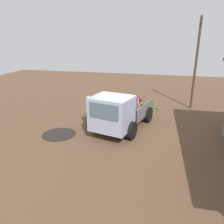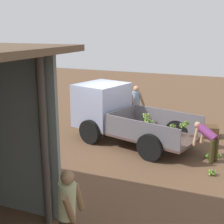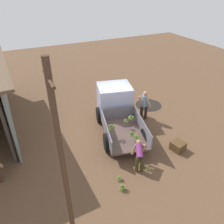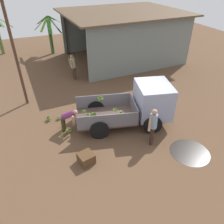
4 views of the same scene
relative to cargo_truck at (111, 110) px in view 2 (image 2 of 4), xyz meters
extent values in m
plane|color=brown|center=(-0.29, 0.34, -1.05)|extent=(36.00, 36.00, 0.00)
cylinder|color=black|center=(0.74, -2.70, -1.05)|extent=(1.65, 1.65, 0.01)
cube|color=#503D36|center=(-1.79, 0.44, -0.58)|extent=(3.11, 2.41, 0.08)
cube|color=slate|center=(-1.58, 1.29, -0.21)|extent=(2.69, 0.71, 0.67)
cube|color=slate|center=(-2.00, -0.41, -0.21)|extent=(2.69, 0.71, 0.67)
cube|color=slate|center=(-0.47, 0.12, -0.21)|extent=(0.48, 1.76, 0.67)
cube|color=#98A0C0|center=(0.41, -0.10, 0.16)|extent=(1.90, 2.08, 1.57)
cube|color=#4C606B|center=(1.16, -0.28, 0.47)|extent=(0.37, 1.38, 0.69)
cylinder|color=black|center=(0.41, 0.86, -0.62)|extent=(0.89, 0.42, 0.86)
cylinder|color=black|center=(-0.04, -0.95, -0.62)|extent=(0.89, 0.42, 0.86)
cylinder|color=black|center=(-1.97, 1.45, -0.62)|extent=(0.89, 0.42, 0.86)
cylinder|color=black|center=(-2.42, -0.37, -0.62)|extent=(0.89, 0.42, 0.86)
sphere|color=#4A4230|center=(-1.43, 0.15, -0.08)|extent=(0.08, 0.08, 0.08)
cylinder|color=#557830|center=(-1.38, 0.18, -0.13)|extent=(0.12, 0.16, 0.13)
cylinder|color=#538827|center=(-1.45, 0.22, -0.11)|extent=(0.18, 0.09, 0.10)
cylinder|color=olive|center=(-1.50, 0.16, -0.12)|extent=(0.08, 0.18, 0.11)
cylinder|color=#5E902A|center=(-1.46, 0.08, -0.13)|extent=(0.17, 0.10, 0.13)
cylinder|color=#70AA31|center=(-1.40, 0.11, -0.15)|extent=(0.13, 0.12, 0.16)
sphere|color=brown|center=(-1.31, -0.20, -0.05)|extent=(0.08, 0.08, 0.08)
cylinder|color=#7FA542|center=(-1.33, -0.12, -0.11)|extent=(0.22, 0.11, 0.13)
cylinder|color=#598F22|center=(-1.37, -0.17, -0.13)|extent=(0.13, 0.19, 0.17)
cylinder|color=olive|center=(-1.39, -0.21, -0.11)|extent=(0.07, 0.21, 0.14)
cylinder|color=olive|center=(-1.33, -0.27, -0.13)|extent=(0.19, 0.11, 0.18)
cylinder|color=#7FA745|center=(-1.27, -0.28, -0.11)|extent=(0.21, 0.12, 0.13)
cylinder|color=olive|center=(-1.25, -0.24, -0.13)|extent=(0.15, 0.18, 0.17)
cylinder|color=#7DA340|center=(-1.22, -0.18, -0.11)|extent=(0.10, 0.21, 0.14)
cylinder|color=#5E962C|center=(-1.26, -0.13, -0.11)|extent=(0.20, 0.15, 0.14)
sphere|color=#49422F|center=(-1.81, 1.13, 0.12)|extent=(0.09, 0.09, 0.09)
cylinder|color=olive|center=(-1.73, 1.06, 0.07)|extent=(0.20, 0.22, 0.14)
cylinder|color=#52751C|center=(-1.72, 1.16, 0.05)|extent=(0.12, 0.24, 0.18)
cylinder|color=#83B147|center=(-1.79, 1.21, 0.04)|extent=(0.23, 0.09, 0.19)
cylinder|color=#588C1F|center=(-1.86, 1.18, 0.03)|extent=(0.18, 0.18, 0.22)
cylinder|color=#47761A|center=(-1.90, 1.09, 0.06)|extent=(0.13, 0.25, 0.16)
cylinder|color=#4E7521|center=(-1.83, 1.02, 0.06)|extent=(0.25, 0.09, 0.14)
sphere|color=#47402E|center=(-2.39, 0.35, -0.16)|extent=(0.07, 0.07, 0.07)
cylinder|color=olive|center=(-2.36, 0.41, -0.23)|extent=(0.16, 0.11, 0.16)
cylinder|color=#537925|center=(-2.42, 0.41, -0.23)|extent=(0.17, 0.11, 0.16)
cylinder|color=#5B8D1D|center=(-2.46, 0.37, -0.21)|extent=(0.08, 0.19, 0.12)
cylinder|color=#497725|center=(-2.43, 0.30, -0.23)|extent=(0.16, 0.13, 0.15)
cylinder|color=#517620|center=(-2.36, 0.30, -0.23)|extent=(0.16, 0.12, 0.16)
cylinder|color=#63A131|center=(-2.33, 0.35, -0.23)|extent=(0.04, 0.16, 0.16)
sphere|color=brown|center=(-2.72, 0.30, -0.11)|extent=(0.07, 0.07, 0.07)
cylinder|color=olive|center=(-2.77, 0.25, -0.16)|extent=(0.15, 0.16, 0.13)
cylinder|color=#53772B|center=(-2.71, 0.22, -0.15)|extent=(0.18, 0.06, 0.10)
cylinder|color=olive|center=(-2.66, 0.26, -0.15)|extent=(0.14, 0.17, 0.11)
cylinder|color=#78AA31|center=(-2.66, 0.33, -0.17)|extent=(0.13, 0.17, 0.14)
cylinder|color=#4E7929|center=(-2.72, 0.37, -0.15)|extent=(0.18, 0.06, 0.11)
cylinder|color=#87B144|center=(-2.77, 0.31, -0.17)|extent=(0.10, 0.17, 0.15)
sphere|color=brown|center=(-2.85, 0.44, 0.03)|extent=(0.07, 0.07, 0.07)
cylinder|color=#54732C|center=(-2.89, 0.40, -0.03)|extent=(0.11, 0.12, 0.13)
cylinder|color=olive|center=(-2.84, 0.38, -0.02)|extent=(0.14, 0.05, 0.12)
cylinder|color=#587A36|center=(-2.81, 0.42, -0.03)|extent=(0.08, 0.12, 0.14)
cylinder|color=#558B24|center=(-2.80, 0.46, -0.02)|extent=(0.08, 0.14, 0.13)
cylinder|color=olive|center=(-2.82, 0.49, -0.02)|extent=(0.14, 0.10, 0.12)
cylinder|color=#4A7C1D|center=(-2.88, 0.49, 0.00)|extent=(0.15, 0.11, 0.08)
cylinder|color=#467819|center=(-2.89, 0.44, -0.03)|extent=(0.04, 0.12, 0.14)
cylinder|color=#3F3833|center=(-0.98, 5.39, 0.71)|extent=(0.16, 0.16, 3.53)
cylinder|color=#332219|center=(-0.51, -1.64, -0.63)|extent=(0.23, 0.23, 0.84)
cylinder|color=#332219|center=(-0.36, -1.45, -0.63)|extent=(0.23, 0.23, 0.84)
cylinder|color=#7A97B9|center=(-0.44, -1.54, 0.12)|extent=(0.45, 0.44, 0.67)
sphere|color=tan|center=(-0.44, -1.54, 0.57)|extent=(0.24, 0.24, 0.24)
cylinder|color=tan|center=(-0.67, -1.63, 0.11)|extent=(0.30, 0.34, 0.62)
cylinder|color=tan|center=(-0.38, -1.32, 0.10)|extent=(0.25, 0.28, 0.63)
cylinder|color=#373017|center=(-3.74, 0.88, -0.68)|extent=(0.19, 0.19, 0.75)
cylinder|color=#373017|center=(-3.82, 0.69, -0.68)|extent=(0.19, 0.19, 0.75)
cylinder|color=#742D67|center=(-3.54, 0.67, -0.18)|extent=(0.70, 0.52, 0.50)
sphere|color=tan|center=(-3.21, 0.53, -0.01)|extent=(0.21, 0.21, 0.21)
cylinder|color=tan|center=(-3.20, 0.73, -0.35)|extent=(0.18, 0.25, 0.56)
cylinder|color=tan|center=(-3.37, 0.39, -0.35)|extent=(0.17, 0.22, 0.56)
cylinder|color=#B4BC88|center=(-1.93, 6.13, 0.09)|extent=(0.37, 0.34, 0.66)
sphere|color=#8C6746|center=(-1.95, 6.13, 0.53)|extent=(0.23, 0.23, 0.23)
cylinder|color=#8C6746|center=(-2.03, 5.92, 0.08)|extent=(0.14, 0.32, 0.61)
cylinder|color=#8C6746|center=(-2.09, 6.32, 0.08)|extent=(0.14, 0.36, 0.60)
sphere|color=brown|center=(-3.90, 0.41, -0.92)|extent=(0.06, 0.06, 0.06)
cylinder|color=#4E7B22|center=(-3.85, 0.36, -0.97)|extent=(0.13, 0.14, 0.11)
cylinder|color=#567B33|center=(-3.84, 0.42, -0.97)|extent=(0.07, 0.15, 0.12)
cylinder|color=#557E36|center=(-3.88, 0.45, -0.98)|extent=(0.14, 0.07, 0.14)
cylinder|color=#51791B|center=(-3.93, 0.44, -0.98)|extent=(0.12, 0.11, 0.14)
cylinder|color=#7B9F45|center=(-3.95, 0.40, -0.97)|extent=(0.06, 0.15, 0.12)
cylinder|color=olive|center=(-3.92, 0.35, -0.96)|extent=(0.16, 0.09, 0.11)
sphere|color=brown|center=(-3.60, 0.56, -0.90)|extent=(0.07, 0.07, 0.07)
cylinder|color=#557B1C|center=(-3.64, 0.49, -0.95)|extent=(0.18, 0.14, 0.12)
cylinder|color=#5E912E|center=(-3.58, 0.49, -0.95)|extent=(0.19, 0.09, 0.13)
cylinder|color=#597E21|center=(-3.54, 0.54, -0.97)|extent=(0.10, 0.16, 0.16)
cylinder|color=#598131|center=(-3.54, 0.61, -0.94)|extent=(0.16, 0.17, 0.11)
cylinder|color=#5E941F|center=(-3.59, 0.61, -0.97)|extent=(0.16, 0.06, 0.16)
cylinder|color=olive|center=(-3.65, 0.60, -0.96)|extent=(0.14, 0.17, 0.14)
cylinder|color=olive|center=(-3.67, 0.54, -0.95)|extent=(0.08, 0.19, 0.13)
sphere|color=brown|center=(-3.86, 1.74, -0.91)|extent=(0.08, 0.08, 0.08)
cylinder|color=#69A922|center=(-3.80, 1.75, -0.97)|extent=(0.07, 0.17, 0.14)
cylinder|color=#53881E|center=(-3.84, 1.81, -0.95)|extent=(0.18, 0.08, 0.10)
cylinder|color=olive|center=(-3.89, 1.78, -0.98)|extent=(0.14, 0.13, 0.15)
cylinder|color=olive|center=(-3.91, 1.71, -0.97)|extent=(0.10, 0.16, 0.15)
cylinder|color=#73A047|center=(-3.87, 1.67, -0.96)|extent=(0.17, 0.07, 0.13)
cylinder|color=#739E40|center=(-3.82, 1.70, -0.98)|extent=(0.13, 0.14, 0.15)
cube|color=#4F351D|center=(-3.40, -1.57, -0.84)|extent=(0.68, 0.68, 0.42)
camera|label=1|loc=(9.67, 2.12, 3.54)|focal=35.00mm
camera|label=2|loc=(-4.50, 10.10, 2.88)|focal=50.00mm
camera|label=3|loc=(-9.17, 4.60, 5.88)|focal=35.00mm
camera|label=4|loc=(-4.79, -7.58, 5.45)|focal=35.00mm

